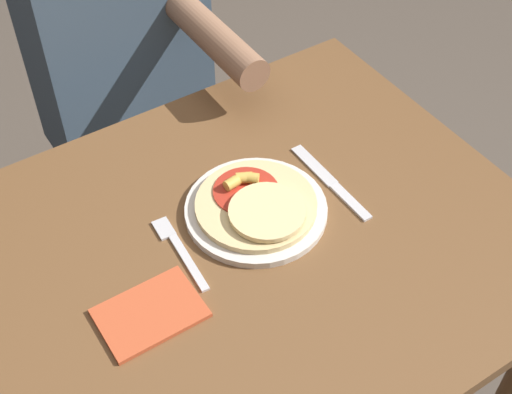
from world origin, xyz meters
TOP-DOWN VIEW (x-y plane):
  - dining_table at (0.00, 0.00)m, footprint 0.97×0.81m
  - plate at (0.05, 0.05)m, footprint 0.25×0.25m
  - pizza at (0.05, 0.05)m, footprint 0.21×0.21m
  - fork at (-0.11, 0.05)m, footprint 0.03×0.18m
  - knife at (0.20, 0.03)m, footprint 0.02×0.22m
  - napkin at (-0.21, -0.04)m, footprint 0.16×0.11m
  - person_diner at (0.07, 0.68)m, footprint 0.39×0.52m

SIDE VIEW (x-z plane):
  - dining_table at x=0.00m, z-range 0.25..1.03m
  - person_diner at x=0.07m, z-range 0.10..1.31m
  - knife at x=0.20m, z-range 0.78..0.78m
  - fork at x=-0.11m, z-range 0.78..0.78m
  - napkin at x=-0.21m, z-range 0.78..0.79m
  - plate at x=0.05m, z-range 0.78..0.79m
  - pizza at x=0.05m, z-range 0.78..0.82m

